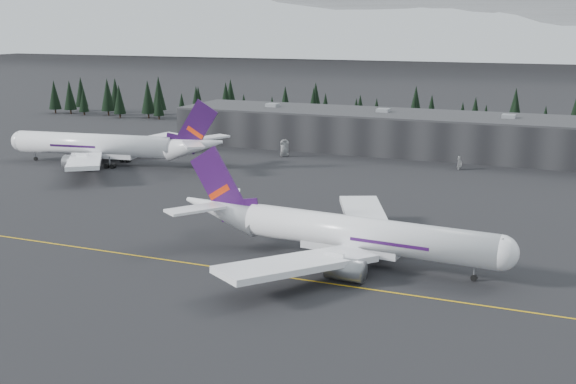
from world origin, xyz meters
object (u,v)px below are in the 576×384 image
at_px(gse_vehicle_a, 284,154).
at_px(jet_parked, 113,146).
at_px(jet_main, 337,231).
at_px(gse_vehicle_b, 460,167).
at_px(terminal, 412,133).

bearing_deg(gse_vehicle_a, jet_parked, -170.94).
distance_m(jet_main, gse_vehicle_b, 91.08).
bearing_deg(jet_parked, terminal, -151.26).
height_order(terminal, jet_parked, jet_parked).
xyz_separation_m(gse_vehicle_a, gse_vehicle_b, (54.71, 0.38, -0.09)).
xyz_separation_m(terminal, jet_main, (13.68, -115.03, -1.04)).
bearing_deg(jet_parked, gse_vehicle_b, -169.15).
distance_m(jet_main, gse_vehicle_a, 102.75).
height_order(jet_parked, gse_vehicle_b, jet_parked).
height_order(jet_main, gse_vehicle_b, jet_main).
height_order(terminal, gse_vehicle_b, terminal).
relative_size(gse_vehicle_a, gse_vehicle_b, 1.38).
bearing_deg(gse_vehicle_b, jet_main, -9.84).
relative_size(terminal, jet_parked, 2.32).
height_order(terminal, jet_main, jet_main).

